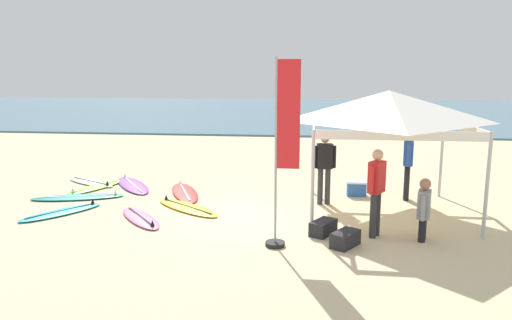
{
  "coord_description": "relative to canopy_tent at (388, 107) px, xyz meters",
  "views": [
    {
      "loc": [
        1.29,
        -9.8,
        3.08
      ],
      "look_at": [
        -0.11,
        1.7,
        1.0
      ],
      "focal_mm": 33.26,
      "sensor_mm": 36.0,
      "label": 1
    }
  ],
  "objects": [
    {
      "name": "surfboard_yellow",
      "position": [
        -4.52,
        -0.3,
        -2.35
      ],
      "size": [
        2.0,
        1.75,
        0.19
      ],
      "color": "yellow",
      "rests_on": "ground"
    },
    {
      "name": "surfboard_purple",
      "position": [
        -6.64,
        1.75,
        -2.35
      ],
      "size": [
        1.87,
        2.31,
        0.19
      ],
      "color": "purple",
      "rests_on": "ground"
    },
    {
      "name": "surfboard_white",
      "position": [
        -7.97,
        1.95,
        -2.35
      ],
      "size": [
        1.94,
        1.43,
        0.19
      ],
      "color": "white",
      "rests_on": "ground"
    },
    {
      "name": "ground_plane",
      "position": [
        -2.92,
        -0.91,
        -2.39
      ],
      "size": [
        80.0,
        80.0,
        0.0
      ],
      "primitive_type": "plane",
      "color": "beige"
    },
    {
      "name": "gear_bag_near_tent",
      "position": [
        -1.4,
        -1.73,
        -2.25
      ],
      "size": [
        0.58,
        0.68,
        0.28
      ],
      "primitive_type": "cube",
      "rotation": [
        0.0,
        0.0,
        1.05
      ],
      "color": "#232328",
      "rests_on": "ground"
    },
    {
      "name": "sea",
      "position": [
        -2.92,
        30.98,
        -2.34
      ],
      "size": [
        80.0,
        36.0,
        0.1
      ],
      "primitive_type": "cube",
      "color": "teal",
      "rests_on": "ground"
    },
    {
      "name": "cooler_box",
      "position": [
        -0.49,
        1.45,
        -2.19
      ],
      "size": [
        0.5,
        0.36,
        0.39
      ],
      "color": "#2D60B7",
      "rests_on": "ground"
    },
    {
      "name": "surfboard_cyan",
      "position": [
        -7.23,
        -1.01,
        -2.35
      ],
      "size": [
        1.5,
        1.89,
        0.19
      ],
      "color": "#23B2CC",
      "rests_on": "ground"
    },
    {
      "name": "person_grey",
      "position": [
        0.45,
        -1.85,
        -1.73
      ],
      "size": [
        0.31,
        0.53,
        1.2
      ],
      "color": "black",
      "rests_on": "ground"
    },
    {
      "name": "banner_flag",
      "position": [
        -2.16,
        -2.48,
        -0.82
      ],
      "size": [
        0.6,
        0.36,
        3.4
      ],
      "color": "#99999E",
      "rests_on": "ground"
    },
    {
      "name": "person_blue",
      "position": [
        0.71,
        1.18,
        -1.4
      ],
      "size": [
        0.27,
        0.54,
        1.71
      ],
      "color": "black",
      "rests_on": "ground"
    },
    {
      "name": "surfboard_pink",
      "position": [
        -5.3,
        -1.23,
        -2.35
      ],
      "size": [
        1.56,
        1.77,
        0.19
      ],
      "color": "pink",
      "rests_on": "ground"
    },
    {
      "name": "gear_bag_by_pole",
      "position": [
        -1.01,
        -2.34,
        -2.25
      ],
      "size": [
        0.6,
        0.68,
        0.28
      ],
      "primitive_type": "cube",
      "rotation": [
        0.0,
        0.0,
        0.99
      ],
      "color": "#232328",
      "rests_on": "ground"
    },
    {
      "name": "surfboard_lime",
      "position": [
        -7.55,
        1.38,
        -2.35
      ],
      "size": [
        1.18,
        2.01,
        0.19
      ],
      "color": "#7AD12D",
      "rests_on": "ground"
    },
    {
      "name": "person_red",
      "position": [
        -0.42,
        -1.73,
        -1.4
      ],
      "size": [
        0.37,
        0.49,
        1.71
      ],
      "color": "#2D2D33",
      "rests_on": "ground"
    },
    {
      "name": "canopy_tent",
      "position": [
        0.0,
        0.0,
        0.0
      ],
      "size": [
        3.36,
        3.36,
        2.75
      ],
      "color": "#B7B7BC",
      "rests_on": "ground"
    },
    {
      "name": "person_black",
      "position": [
        -1.35,
        0.51,
        -1.4
      ],
      "size": [
        0.54,
        0.28,
        1.71
      ],
      "color": "#2D2D33",
      "rests_on": "ground"
    },
    {
      "name": "surfboard_teal",
      "position": [
        -7.51,
        0.3,
        -2.35
      ],
      "size": [
        2.34,
        1.25,
        0.19
      ],
      "color": "#19847F",
      "rests_on": "ground"
    },
    {
      "name": "surfboard_red",
      "position": [
        -4.96,
        1.1,
        -2.35
      ],
      "size": [
        1.43,
        2.3,
        0.19
      ],
      "color": "red",
      "rests_on": "ground"
    }
  ]
}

